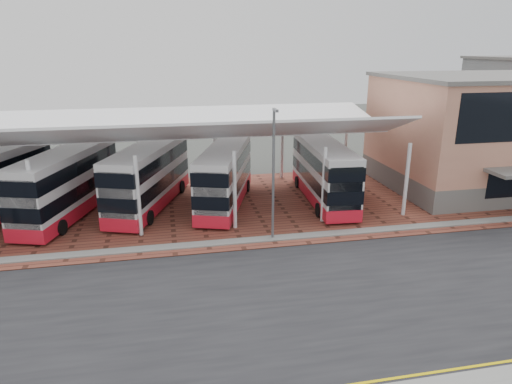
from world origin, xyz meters
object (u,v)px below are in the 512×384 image
bus_2 (67,184)px  bus_5 (324,173)px  terminal (497,131)px  bus_4 (225,177)px  bus_3 (149,177)px

bus_2 → bus_5: 18.50m
terminal → bus_2: terminal is taller
bus_2 → bus_5: (18.49, -0.52, -0.06)m
bus_2 → bus_4: 11.01m
terminal → bus_2: bearing=-178.8°
bus_3 → bus_5: bus_3 is taller
terminal → bus_3: (-28.49, -0.09, -2.34)m
bus_5 → bus_2: bearing=-177.5°
bus_3 → bus_4: bearing=13.0°
bus_5 → bus_3: bearing=179.0°
terminal → bus_2: 34.09m
terminal → bus_2: size_ratio=1.63×
terminal → bus_4: bearing=-178.1°
bus_4 → bus_5: size_ratio=0.99×
terminal → bus_5: (-15.51, -1.25, -2.39)m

